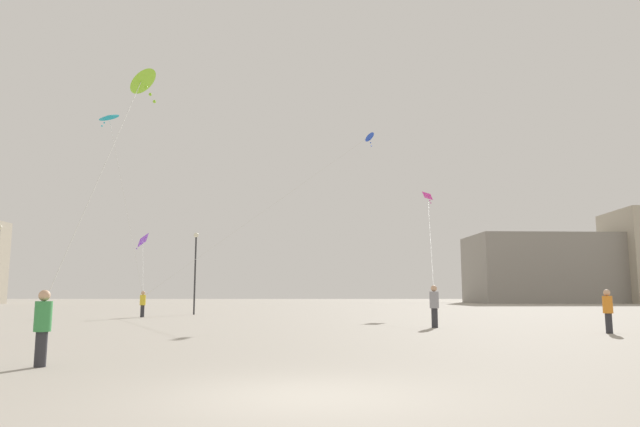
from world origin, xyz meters
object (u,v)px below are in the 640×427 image
Objects in this scene: kite_cobalt_diamond at (364,140)px; kite_violet_delta at (142,241)px; kite_cyan_diamond at (109,117)px; person_in_green at (43,324)px; kite_magenta_delta at (428,198)px; person_in_orange at (608,309)px; person_in_grey at (434,304)px; person_in_yellow at (143,303)px; lamppost_east at (195,261)px; building_centre_hall at (543,269)px; kite_lime_diamond at (142,82)px.

kite_violet_delta is at bearing 177.85° from kite_cobalt_diamond.
person_in_green is at bearing -70.42° from kite_cyan_diamond.
kite_magenta_delta is at bearing 3.39° from kite_violet_delta.
kite_cobalt_diamond is (-8.00, 19.40, 12.00)m from person_in_orange.
person_in_grey reaches higher than person_in_yellow.
kite_magenta_delta reaches higher than lamppost_east.
kite_violet_delta is (-24.65, 20.02, 4.52)m from person_in_orange.
person_in_yellow is at bearing -160.67° from kite_magenta_delta.
building_centre_hall reaches higher than kite_magenta_delta.
person_in_yellow is 5.87m from lamppost_east.
kite_lime_diamond reaches higher than kite_violet_delta.
person_in_green is 0.10× the size of kite_cobalt_diamond.
person_in_grey is 21.31m from lamppost_east.
kite_cobalt_diamond is 2.62× the size of lamppost_east.
person_in_green is at bearing -90.89° from kite_lime_diamond.
person_in_yellow is at bearing 136.86° from person_in_orange.
building_centre_hall is 68.05m from lamppost_east.
person_in_green is 25.30m from person_in_yellow.
person_in_green is 90.48m from building_centre_hall.
kite_magenta_delta is 18.25m from lamppost_east.
person_in_orange is 22.92m from kite_magenta_delta.
person_in_yellow is (-5.99, 24.58, 0.05)m from person_in_green.
kite_magenta_delta is 22.00m from kite_violet_delta.
kite_violet_delta is (-21.70, -1.29, -3.40)m from kite_magenta_delta.
kite_lime_diamond is at bearing -117.19° from kite_magenta_delta.
person_in_grey is at bearing -99.58° from kite_magenta_delta.
person_in_orange is 18.73m from kite_lime_diamond.
person_in_yellow is at bearing -116.06° from lamppost_east.
kite_violet_delta is at bearing -171.34° from person_in_green.
lamppost_east reaches higher than person_in_yellow.
building_centre_hall is (48.85, 57.46, -7.38)m from kite_cyan_diamond.
person_in_yellow is 21.68m from kite_lime_diamond.
person_in_green is 0.08× the size of kite_magenta_delta.
kite_magenta_delta is at bearing -118.64° from building_centre_hall.
kite_violet_delta is (-18.70, 16.48, 4.40)m from person_in_grey.
person_in_orange is 0.26× the size of kite_violet_delta.
kite_violet_delta is 0.42× the size of kite_cobalt_diamond.
lamppost_east is (2.23, 4.55, 2.96)m from person_in_yellow.
kite_cyan_diamond is 10.10m from kite_violet_delta.
lamppost_east is (-44.32, -51.62, -1.55)m from building_centre_hall.
kite_cobalt_diamond is at bearing -159.24° from kite_magenta_delta.
person_in_grey is 73.55m from building_centre_hall.
building_centre_hall is at bearing 61.86° from kite_lime_diamond.
kite_cobalt_diamond is at bearing -2.15° from kite_violet_delta.
lamppost_east is at bearing 52.28° from kite_cyan_diamond.
kite_violet_delta is at bearing 107.92° from kite_lime_diamond.
building_centre_hall is (23.96, 70.59, 4.51)m from person_in_orange.
kite_cyan_diamond is (-2.30, -1.30, 11.89)m from person_in_yellow.
person_in_yellow is at bearing -161.17° from kite_cobalt_diamond.
person_in_orange is 24.17m from kite_cobalt_diamond.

